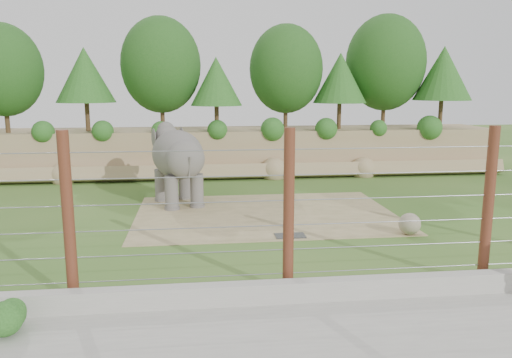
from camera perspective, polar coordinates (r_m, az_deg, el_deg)
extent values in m
plane|color=#33611F|center=(16.59, 0.82, -6.71)|extent=(90.00, 90.00, 0.00)
cube|color=#9F835A|center=(29.01, -2.58, 3.29)|extent=(30.00, 4.00, 2.50)
cube|color=#9F835A|center=(26.88, -2.19, 0.76)|extent=(30.00, 1.37, 1.07)
cylinder|color=#3F2B19|center=(29.45, -26.59, 6.45)|extent=(0.24, 0.24, 1.75)
sphere|color=#164414|center=(29.42, -26.97, 11.06)|extent=(4.00, 4.00, 4.00)
cylinder|color=#3F2B19|center=(28.86, -18.70, 6.77)|extent=(0.24, 0.24, 1.58)
sphere|color=#164414|center=(28.81, -18.95, 11.01)|extent=(3.60, 3.60, 3.60)
cylinder|color=#3F2B19|center=(28.80, -10.64, 7.48)|extent=(0.24, 0.24, 1.92)
sphere|color=#164414|center=(28.78, -10.82, 12.68)|extent=(4.40, 4.40, 4.40)
cylinder|color=#3F2B19|center=(27.58, -4.51, 6.95)|extent=(0.24, 0.24, 1.40)
sphere|color=#164414|center=(27.52, -4.57, 10.90)|extent=(3.20, 3.20, 3.20)
cylinder|color=#3F2B19|center=(28.99, 3.39, 7.56)|extent=(0.24, 0.24, 1.82)
sphere|color=#164414|center=(28.97, 3.45, 12.44)|extent=(4.16, 4.16, 4.16)
cylinder|color=#3F2B19|center=(29.10, 9.47, 7.14)|extent=(0.24, 0.24, 1.50)
sphere|color=#164414|center=(29.06, 9.59, 11.16)|extent=(3.44, 3.44, 3.44)
cylinder|color=#3F2B19|center=(30.99, 14.35, 7.64)|extent=(0.24, 0.24, 2.03)
sphere|color=#164414|center=(30.99, 14.58, 12.73)|extent=(4.64, 4.64, 4.64)
cylinder|color=#3F2B19|center=(31.13, 20.33, 6.97)|extent=(0.24, 0.24, 1.64)
sphere|color=#164414|center=(31.09, 20.59, 11.08)|extent=(3.76, 3.76, 3.76)
cube|color=#8C7E52|center=(19.51, 1.11, -4.03)|extent=(10.00, 7.00, 0.02)
cube|color=#262628|center=(16.72, 3.93, -6.47)|extent=(1.00, 0.60, 0.03)
sphere|color=gray|center=(17.52, 17.15, -4.93)|extent=(0.73, 0.73, 0.73)
cube|color=#A09C95|center=(11.87, 4.10, -12.68)|extent=(26.00, 0.35, 0.50)
cube|color=#A09C95|center=(10.22, 6.30, -18.31)|extent=(26.00, 4.00, 0.01)
cylinder|color=#522917|center=(11.93, -20.65, -4.33)|extent=(0.26, 0.26, 4.00)
cylinder|color=#522917|center=(11.77, 3.76, -3.86)|extent=(0.26, 0.26, 4.00)
cylinder|color=#522917|center=(13.59, 25.00, -2.89)|extent=(0.26, 0.26, 4.00)
cylinder|color=gray|center=(12.23, 3.67, -10.69)|extent=(20.00, 0.02, 0.02)
cylinder|color=gray|center=(12.02, 3.70, -8.02)|extent=(20.00, 0.02, 0.02)
cylinder|color=gray|center=(11.85, 3.74, -5.27)|extent=(20.00, 0.02, 0.02)
cylinder|color=gray|center=(11.70, 3.77, -2.44)|extent=(20.00, 0.02, 0.02)
cylinder|color=gray|center=(11.58, 3.81, 0.46)|extent=(20.00, 0.02, 0.02)
cylinder|color=gray|center=(11.49, 3.85, 3.40)|extent=(20.00, 0.02, 0.02)
sphere|color=#22541B|center=(11.58, -26.76, -13.72)|extent=(0.76, 0.76, 0.76)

